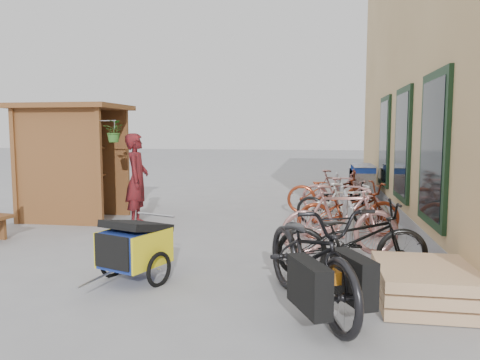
% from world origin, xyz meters
% --- Properties ---
extents(ground, '(80.00, 80.00, 0.00)m').
position_xyz_m(ground, '(0.00, 0.00, 0.00)').
color(ground, gray).
extents(kiosk, '(2.49, 1.65, 2.40)m').
position_xyz_m(kiosk, '(-3.28, 2.47, 1.55)').
color(kiosk, brown).
rests_on(kiosk, ground).
extents(bike_rack, '(0.05, 5.35, 0.86)m').
position_xyz_m(bike_rack, '(2.30, 2.40, 0.52)').
color(bike_rack, '#A5A8AD').
rests_on(bike_rack, ground).
extents(pallet_stack, '(1.00, 1.20, 0.40)m').
position_xyz_m(pallet_stack, '(3.00, -1.40, 0.21)').
color(pallet_stack, tan).
rests_on(pallet_stack, ground).
extents(shopping_carts, '(0.55, 2.18, 0.99)m').
position_xyz_m(shopping_carts, '(3.00, 6.29, 0.57)').
color(shopping_carts, silver).
rests_on(shopping_carts, ground).
extents(child_trailer, '(0.91, 1.39, 0.81)m').
position_xyz_m(child_trailer, '(-0.38, -1.17, 0.45)').
color(child_trailer, navy).
rests_on(child_trailer, ground).
extents(cargo_bike, '(1.60, 2.30, 1.15)m').
position_xyz_m(cargo_bike, '(1.79, -1.77, 0.57)').
color(cargo_bike, black).
rests_on(cargo_bike, ground).
extents(person_kiosk, '(0.53, 0.72, 1.81)m').
position_xyz_m(person_kiosk, '(-1.66, 2.14, 0.91)').
color(person_kiosk, maroon).
rests_on(person_kiosk, ground).
extents(bike_0, '(1.96, 0.86, 1.00)m').
position_xyz_m(bike_0, '(2.28, -0.60, 0.50)').
color(bike_0, black).
rests_on(bike_0, ground).
extents(bike_1, '(1.83, 0.79, 1.06)m').
position_xyz_m(bike_1, '(2.19, 0.49, 0.53)').
color(bike_1, tan).
rests_on(bike_1, ground).
extents(bike_2, '(1.97, 1.19, 0.98)m').
position_xyz_m(bike_2, '(2.39, 1.69, 0.49)').
color(bike_2, maroon).
rests_on(bike_2, ground).
extents(bike_3, '(1.58, 0.67, 0.92)m').
position_xyz_m(bike_3, '(2.40, 2.10, 0.46)').
color(bike_3, silver).
rests_on(bike_3, ground).
extents(bike_4, '(1.71, 0.79, 0.87)m').
position_xyz_m(bike_4, '(2.26, 2.73, 0.43)').
color(bike_4, black).
rests_on(bike_4, ground).
extents(bike_5, '(1.54, 0.86, 0.89)m').
position_xyz_m(bike_5, '(2.45, 3.23, 0.45)').
color(bike_5, tan).
rests_on(bike_5, ground).
extents(bike_6, '(1.92, 0.70, 1.00)m').
position_xyz_m(bike_6, '(2.13, 3.97, 0.50)').
color(bike_6, maroon).
rests_on(bike_6, ground).
extents(bike_7, '(1.65, 0.64, 0.97)m').
position_xyz_m(bike_7, '(2.29, 4.32, 0.48)').
color(bike_7, tan).
rests_on(bike_7, ground).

